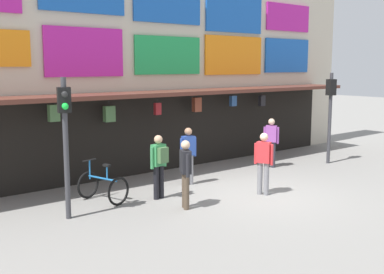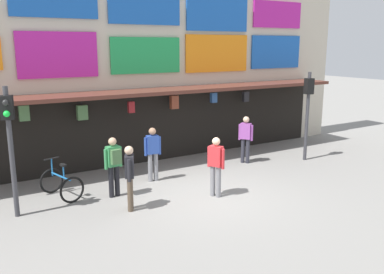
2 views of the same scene
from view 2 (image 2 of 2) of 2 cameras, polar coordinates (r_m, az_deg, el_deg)
name	(u,v)px [view 2 (image 2 of 2)]	position (r m, az deg, el deg)	size (l,w,h in m)	color
ground_plane	(209,195)	(11.73, 2.37, -7.97)	(80.00, 80.00, 0.00)	gray
shopfront	(139,50)	(15.00, -7.37, 11.90)	(18.00, 2.60, 8.00)	beige
traffic_light_near	(9,131)	(10.59, -23.96, 0.74)	(0.34, 0.35, 3.20)	#38383D
traffic_light_far	(308,102)	(15.32, 15.73, 4.70)	(0.32, 0.35, 3.20)	#38383D
bicycle_parked	(61,184)	(11.93, -17.62, -6.21)	(1.00, 1.31, 1.05)	black
pedestrian_in_green	(114,163)	(11.47, -10.78, -3.49)	(0.53, 0.39, 1.68)	black
pedestrian_in_blue	(246,137)	(14.68, 7.43, 0.01)	(0.39, 0.45, 1.68)	#2D2D38
pedestrian_in_purple	(130,174)	(10.50, -8.62, -5.12)	(0.35, 0.49, 1.68)	brown
pedestrian_in_white	(153,151)	(12.65, -5.46, -1.98)	(0.53, 0.27, 1.68)	gray
pedestrian_in_red	(216,164)	(11.32, 3.31, -3.69)	(0.35, 0.49, 1.68)	gray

